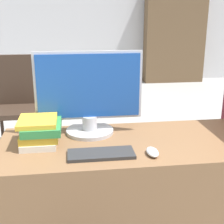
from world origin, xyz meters
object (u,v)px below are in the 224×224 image
(keyboard, at_px, (101,154))
(far_chair, at_px, (16,99))
(book_stack, at_px, (40,130))
(mouse, at_px, (152,152))
(monitor, at_px, (89,95))

(keyboard, bearing_deg, far_chair, 110.18)
(book_stack, distance_m, far_chair, 1.77)
(mouse, relative_size, book_stack, 0.39)
(mouse, xyz_separation_m, far_chair, (-0.93, 1.91, -0.23))
(far_chair, bearing_deg, mouse, -44.45)
(book_stack, bearing_deg, monitor, 23.01)
(keyboard, height_order, book_stack, book_stack)
(monitor, height_order, book_stack, monitor)
(monitor, xyz_separation_m, far_chair, (-0.66, 1.59, -0.43))
(keyboard, distance_m, mouse, 0.24)
(keyboard, height_order, far_chair, far_chair)
(monitor, height_order, keyboard, monitor)
(monitor, relative_size, mouse, 5.37)
(monitor, distance_m, keyboard, 0.37)
(mouse, height_order, far_chair, far_chair)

